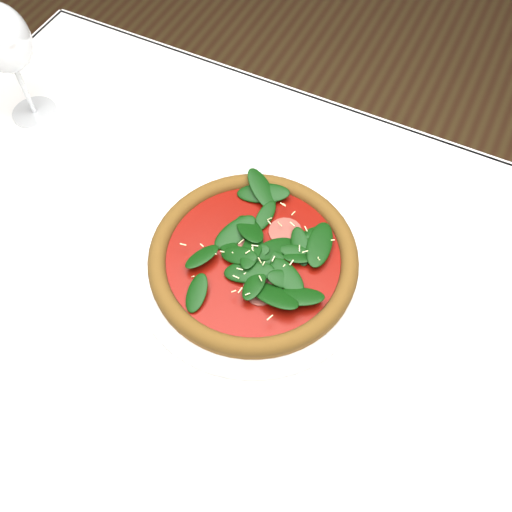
% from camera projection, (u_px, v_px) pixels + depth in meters
% --- Properties ---
extents(ground, '(6.00, 6.00, 0.00)m').
position_uv_depth(ground, '(253.00, 449.00, 1.37)').
color(ground, brown).
rests_on(ground, ground).
extents(dining_table, '(1.21, 0.81, 0.75)m').
position_uv_depth(dining_table, '(252.00, 343.00, 0.82)').
color(dining_table, silver).
rests_on(dining_table, ground).
extents(plate, '(0.32, 0.32, 0.01)m').
position_uv_depth(plate, '(253.00, 264.00, 0.77)').
color(plate, white).
rests_on(plate, dining_table).
extents(pizza, '(0.36, 0.36, 0.04)m').
position_uv_depth(pizza, '(253.00, 256.00, 0.75)').
color(pizza, '#9A6825').
rests_on(pizza, plate).
extents(wine_glass, '(0.08, 0.08, 0.20)m').
position_uv_depth(wine_glass, '(3.00, 41.00, 0.81)').
color(wine_glass, silver).
rests_on(wine_glass, dining_table).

